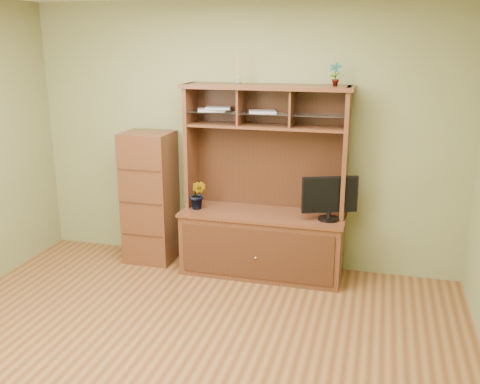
% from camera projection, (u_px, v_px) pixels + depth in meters
% --- Properties ---
extents(room, '(4.54, 4.04, 2.74)m').
position_uv_depth(room, '(168.00, 186.00, 3.63)').
color(room, '#5A3319').
rests_on(room, ground).
extents(media_hutch, '(1.66, 0.61, 1.90)m').
position_uv_depth(media_hutch, '(263.00, 224.00, 5.39)').
color(media_hutch, '#402012').
rests_on(media_hutch, room).
extents(monitor, '(0.51, 0.23, 0.42)m').
position_uv_depth(monitor, '(330.00, 197.00, 5.06)').
color(monitor, black).
rests_on(monitor, media_hutch).
extents(orchid_plant, '(0.18, 0.15, 0.30)m').
position_uv_depth(orchid_plant, '(198.00, 195.00, 5.40)').
color(orchid_plant, '#2E5E20').
rests_on(orchid_plant, media_hutch).
extents(top_plant, '(0.12, 0.09, 0.21)m').
position_uv_depth(top_plant, '(335.00, 74.00, 4.90)').
color(top_plant, '#2D6523').
rests_on(top_plant, media_hutch).
extents(reed_diffuser, '(0.06, 0.06, 0.30)m').
position_uv_depth(reed_diffuser, '(238.00, 71.00, 5.13)').
color(reed_diffuser, silver).
rests_on(reed_diffuser, media_hutch).
extents(magazines, '(0.83, 0.28, 0.04)m').
position_uv_depth(magazines, '(230.00, 110.00, 5.25)').
color(magazines, '#B8B8BD').
rests_on(magazines, media_hutch).
extents(side_cabinet, '(0.50, 0.45, 1.40)m').
position_uv_depth(side_cabinet, '(150.00, 197.00, 5.68)').
color(side_cabinet, '#402012').
rests_on(side_cabinet, room).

